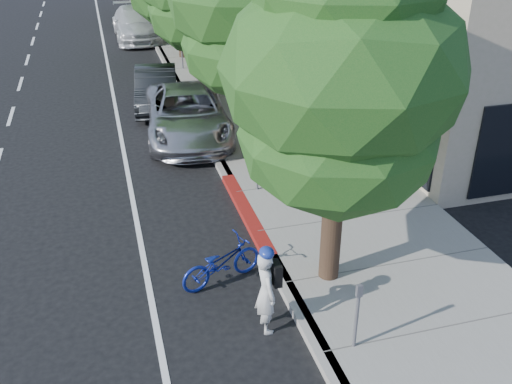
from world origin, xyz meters
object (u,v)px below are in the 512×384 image
object	(u,v)px
bicycle	(221,262)
dark_sedan	(156,88)
silver_suv	(187,114)
cyclist	(266,292)
pedestrian	(252,68)
street_tree_0	(343,75)
white_pickup	(136,24)
dark_suv_far	(139,19)

from	to	relation	value
bicycle	dark_sedan	size ratio (longest dim) A/B	0.42
bicycle	silver_suv	xyz separation A→B (m)	(0.66, 7.89, 0.30)
cyclist	pedestrian	distance (m)	13.15
street_tree_0	white_pickup	size ratio (longest dim) A/B	1.22
pedestrian	dark_suv_far	bearing A→B (deg)	-93.39
white_pickup	pedestrian	distance (m)	11.75
dark_suv_far	pedestrian	world-z (taller)	pedestrian
street_tree_0	pedestrian	distance (m)	12.26
cyclist	white_pickup	distance (m)	24.00
bicycle	street_tree_0	bearing A→B (deg)	-123.89
silver_suv	dark_sedan	bearing A→B (deg)	105.38
pedestrian	cyclist	bearing A→B (deg)	58.81
silver_suv	dark_sedan	xyz separation A→B (m)	(-0.59, 3.19, -0.06)
white_pickup	bicycle	bearing A→B (deg)	-91.20
white_pickup	dark_suv_far	size ratio (longest dim) A/B	1.20
street_tree_0	dark_suv_far	size ratio (longest dim) A/B	1.46
white_pickup	pedestrian	xyz separation A→B (m)	(3.34, -11.26, 0.30)
white_pickup	dark_suv_far	distance (m)	1.43
silver_suv	white_pickup	bearing A→B (deg)	96.03
dark_suv_far	white_pickup	bearing A→B (deg)	-94.18
dark_sedan	pedestrian	bearing A→B (deg)	8.28
bicycle	pedestrian	bearing A→B (deg)	-36.99
silver_suv	bicycle	bearing A→B (deg)	-89.93
white_pickup	pedestrian	size ratio (longest dim) A/B	2.90
silver_suv	white_pickup	distance (m)	14.55
cyclist	pedestrian	world-z (taller)	pedestrian
street_tree_0	pedestrian	xyz separation A→B (m)	(1.64, 11.74, -3.12)
cyclist	pedestrian	bearing A→B (deg)	-15.19
dark_suv_far	cyclist	bearing A→B (deg)	-82.62
cyclist	white_pickup	size ratio (longest dim) A/B	0.28
street_tree_0	bicycle	distance (m)	4.34
street_tree_0	silver_suv	size ratio (longest dim) A/B	1.26
bicycle	dark_sedan	xyz separation A→B (m)	(0.07, 11.08, 0.23)
bicycle	dark_suv_far	distance (m)	23.85
silver_suv	dark_suv_far	world-z (taller)	dark_suv_far
street_tree_0	white_pickup	distance (m)	23.32
cyclist	dark_suv_far	size ratio (longest dim) A/B	0.34
silver_suv	pedestrian	distance (m)	4.50
bicycle	dark_sedan	world-z (taller)	dark_sedan
cyclist	bicycle	world-z (taller)	cyclist
street_tree_0	bicycle	world-z (taller)	street_tree_0
pedestrian	dark_sedan	bearing A→B (deg)	-15.24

